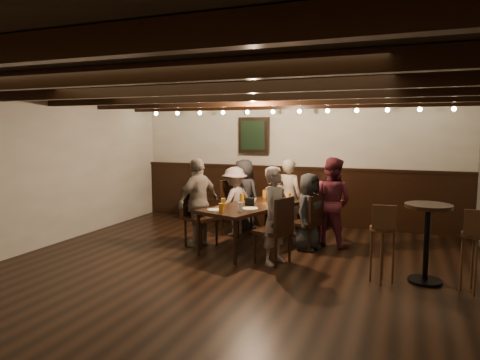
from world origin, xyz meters
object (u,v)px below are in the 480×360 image
at_px(person_right_far, 276,216).
at_px(bar_stool_left, 382,253).
at_px(person_bench_right, 331,202).
at_px(chair_right_far, 274,243).
at_px(person_bench_centre, 289,197).
at_px(person_right_near, 309,212).
at_px(chair_right_near, 307,233).
at_px(high_top_table, 427,231).
at_px(bar_stool_right, 474,261).
at_px(person_bench_left, 244,194).
at_px(chair_left_near, 236,218).
at_px(dining_table, 253,209).
at_px(chair_left_far, 200,228).
at_px(person_left_far, 199,202).
at_px(person_left_near, 235,201).

height_order(person_right_far, bar_stool_left, person_right_far).
bearing_deg(person_bench_right, chair_right_far, 82.40).
bearing_deg(person_bench_centre, person_right_near, 141.34).
distance_m(chair_right_near, person_bench_centre, 1.02).
distance_m(high_top_table, bar_stool_right, 0.59).
relative_size(person_bench_left, person_bench_right, 0.92).
bearing_deg(bar_stool_left, chair_right_near, 130.06).
xyz_separation_m(chair_right_near, high_top_table, (1.68, -0.92, 0.37)).
relative_size(chair_left_near, high_top_table, 1.00).
height_order(chair_right_far, bar_stool_right, bar_stool_right).
bearing_deg(chair_left_near, chair_right_far, 58.00).
distance_m(dining_table, person_bench_left, 1.27).
relative_size(chair_left_far, bar_stool_left, 0.97).
height_order(person_right_near, bar_stool_right, person_right_near).
relative_size(person_bench_left, person_left_far, 0.93).
height_order(person_bench_right, bar_stool_right, person_bench_right).
relative_size(person_left_near, bar_stool_left, 1.23).
bearing_deg(bar_stool_left, bar_stool_right, -3.29).
bearing_deg(chair_left_near, person_left_far, -1.87).
relative_size(chair_left_near, person_right_far, 0.72).
bearing_deg(chair_left_near, person_right_near, 90.00).
height_order(dining_table, high_top_table, high_top_table).
relative_size(chair_left_near, bar_stool_right, 0.99).
height_order(chair_right_near, person_right_far, person_right_far).
distance_m(chair_left_near, person_bench_left, 0.60).
xyz_separation_m(person_left_near, person_left_far, (-0.28, -0.86, 0.10)).
relative_size(chair_left_near, person_left_near, 0.81).
height_order(chair_left_far, person_bench_left, person_bench_left).
distance_m(dining_table, person_bench_centre, 1.05).
height_order(person_bench_left, person_right_near, person_bench_left).
bearing_deg(person_right_far, person_left_far, 90.00).
height_order(person_right_near, high_top_table, person_right_near).
relative_size(person_bench_centre, high_top_table, 1.39).
height_order(chair_left_far, chair_right_far, chair_left_far).
height_order(dining_table, bar_stool_right, bar_stool_right).
bearing_deg(chair_left_far, person_right_far, 90.00).
distance_m(chair_right_far, person_left_far, 1.53).
xyz_separation_m(person_bench_left, person_bench_right, (1.71, -0.56, 0.06)).
bearing_deg(person_left_near, chair_left_far, 1.90).
xyz_separation_m(chair_left_near, person_right_far, (1.12, -1.31, 0.38)).
height_order(person_left_far, bar_stool_right, person_left_far).
relative_size(person_bench_right, person_right_far, 1.05).
bearing_deg(chair_right_far, dining_table, 57.99).
bearing_deg(chair_right_far, person_bench_right, -7.60).
xyz_separation_m(person_bench_right, person_left_far, (-1.99, -0.77, -0.00)).
bearing_deg(chair_right_near, high_top_table, -100.75).
bearing_deg(chair_left_near, chair_right_near, 90.00).
bearing_deg(person_bench_left, person_bench_centre, -170.54).
bearing_deg(chair_right_near, dining_table, 122.07).
height_order(person_left_near, person_right_near, person_left_near).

